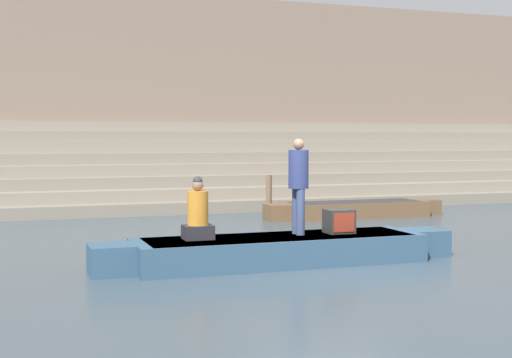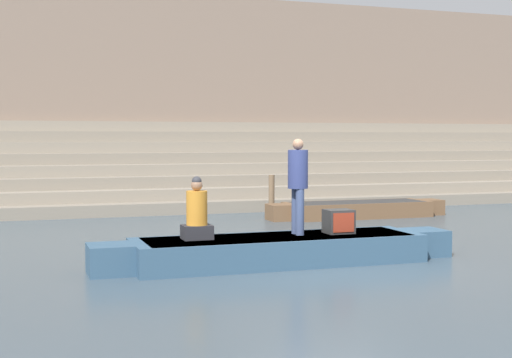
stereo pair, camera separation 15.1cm
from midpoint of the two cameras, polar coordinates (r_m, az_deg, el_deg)
The scene contains 9 objects.
ground_plane at distance 12.15m, azimuth 5.37°, elevation -6.76°, with size 120.00×120.00×0.00m, color #3D4C56.
ghat_steps at distance 22.72m, azimuth -6.65°, elevation 0.31°, with size 36.00×4.71×2.65m.
back_wall at distance 24.94m, azimuth -7.85°, elevation 6.36°, with size 34.20×1.28×6.97m.
rowboat_main at distance 12.04m, azimuth 1.55°, elevation -5.63°, with size 6.30×1.44×0.47m.
person_standing at distance 12.17m, azimuth 3.06°, elevation -0.05°, with size 0.34×0.34×1.64m.
person_rowing at distance 11.66m, azimuth -5.05°, elevation -2.84°, with size 0.48×0.38×1.03m.
tv_set at distance 12.46m, azimuth 6.32°, elevation -3.38°, with size 0.47×0.40×0.41m.
moored_boat_shore at distance 19.23m, azimuth 7.67°, elevation -2.38°, with size 5.01×1.23×0.41m.
mooring_post at distance 19.27m, azimuth 0.82°, elevation -1.33°, with size 0.16×0.16×1.12m, color brown.
Camera 1 is at (-5.11, -10.82, 2.12)m, focal length 50.00 mm.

